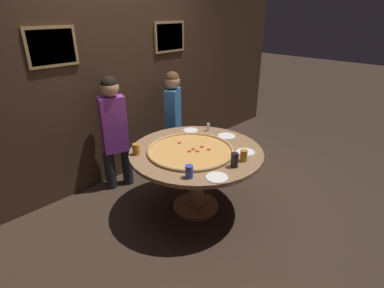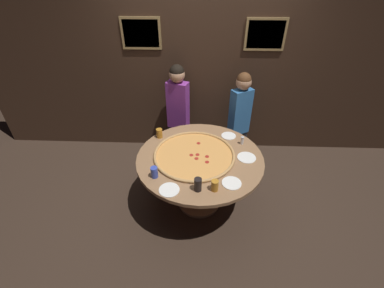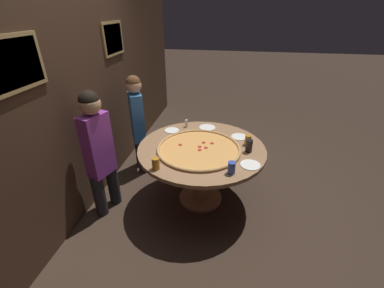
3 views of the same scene
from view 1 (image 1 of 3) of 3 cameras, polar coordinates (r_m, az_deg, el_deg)
name	(u,v)px [view 1 (image 1 of 3)]	position (r m, az deg, el deg)	size (l,w,h in m)	color
ground_plane	(196,207)	(3.55, 0.73, -11.98)	(24.00, 24.00, 0.00)	#38281E
back_wall	(121,78)	(3.95, -13.34, 12.10)	(6.40, 0.08, 2.60)	#3D281C
dining_table	(196,163)	(3.23, 0.79, -3.56)	(1.41, 1.41, 0.74)	#936B47
giant_pizza	(190,150)	(3.13, -0.31, -1.17)	(0.91, 0.91, 0.03)	#E0994C
drink_cup_beside_pizza	(136,149)	(3.10, -10.61, -0.98)	(0.07, 0.07, 0.12)	#BC7A23
drink_cup_front_edge	(244,156)	(2.96, 9.81, -2.19)	(0.07, 0.07, 0.11)	#BC7A23
drink_cup_near_right	(235,160)	(2.84, 8.10, -3.06)	(0.07, 0.07, 0.14)	black
drink_cup_centre_back	(189,172)	(2.64, -0.54, -5.28)	(0.07, 0.07, 0.12)	#384CB7
white_plate_right_side	(246,152)	(3.16, 10.16, -1.52)	(0.19, 0.19, 0.01)	white
white_plate_beside_cup	(191,130)	(3.67, -0.27, 2.62)	(0.18, 0.18, 0.01)	white
white_plate_near_front	(217,177)	(2.67, 4.77, -6.35)	(0.20, 0.20, 0.01)	white
white_plate_left_side	(227,136)	(3.52, 6.62, 1.51)	(0.21, 0.21, 0.01)	white
condiment_shaker	(208,127)	(3.65, 3.10, 3.23)	(0.04, 0.04, 0.10)	silver
diner_side_right	(173,115)	(4.14, -3.59, 5.60)	(0.36, 0.28, 1.36)	#232328
diner_far_right	(114,127)	(3.71, -14.63, 3.12)	(0.38, 0.24, 1.42)	#232328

